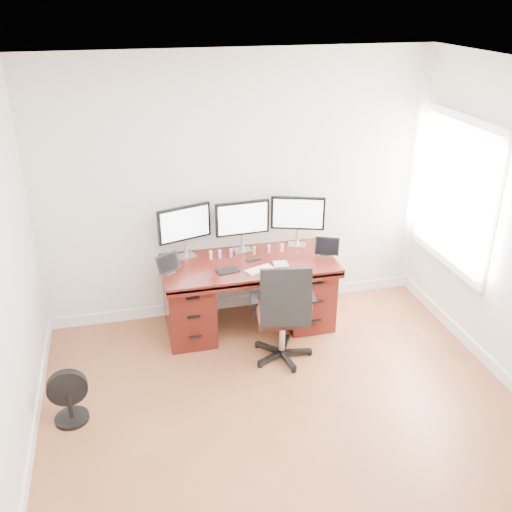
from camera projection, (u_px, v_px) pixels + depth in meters
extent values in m
plane|color=brown|center=(303.00, 451.00, 4.33)|extent=(4.50, 4.50, 0.00)
cube|color=silver|center=(238.00, 189.00, 5.72)|extent=(4.00, 0.10, 2.70)
cube|color=white|center=(455.00, 193.00, 5.47)|extent=(0.04, 1.30, 1.50)
cube|color=white|center=(453.00, 193.00, 5.47)|extent=(0.01, 1.15, 1.35)
cube|color=#45110D|center=(249.00, 264.00, 5.60)|extent=(1.70, 0.80, 0.05)
cube|color=#45110D|center=(189.00, 303.00, 5.66)|extent=(0.45, 0.70, 0.70)
cube|color=#45110D|center=(305.00, 289.00, 5.92)|extent=(0.45, 0.70, 0.70)
cube|color=black|center=(242.00, 271.00, 5.96)|extent=(0.74, 0.03, 0.40)
cylinder|color=black|center=(282.00, 353.00, 5.42)|extent=(0.63, 0.63, 0.08)
cylinder|color=silver|center=(282.00, 332.00, 5.32)|extent=(0.06, 0.06, 0.39)
cube|color=#3D1712|center=(282.00, 314.00, 5.24)|extent=(0.53, 0.52, 0.07)
cube|color=black|center=(286.00, 298.00, 4.92)|extent=(0.45, 0.12, 0.53)
cube|color=black|center=(254.00, 299.00, 5.15)|extent=(0.10, 0.24, 0.03)
cube|color=black|center=(312.00, 297.00, 5.18)|extent=(0.10, 0.24, 0.03)
cylinder|color=black|center=(72.00, 418.00, 4.63)|extent=(0.27, 0.27, 0.03)
cylinder|color=black|center=(70.00, 405.00, 4.58)|extent=(0.05, 0.05, 0.23)
cylinder|color=black|center=(67.00, 389.00, 4.51)|extent=(0.32, 0.09, 0.32)
cube|color=silver|center=(186.00, 256.00, 5.70)|extent=(0.21, 0.19, 0.01)
cylinder|color=silver|center=(186.00, 248.00, 5.66)|extent=(0.04, 0.04, 0.18)
cube|color=black|center=(184.00, 223.00, 5.55)|extent=(0.54, 0.20, 0.35)
cube|color=white|center=(185.00, 224.00, 5.53)|extent=(0.48, 0.15, 0.30)
cube|color=silver|center=(243.00, 250.00, 5.82)|extent=(0.19, 0.15, 0.01)
cylinder|color=silver|center=(243.00, 242.00, 5.79)|extent=(0.04, 0.04, 0.18)
cube|color=black|center=(242.00, 218.00, 5.67)|extent=(0.55, 0.06, 0.35)
cube|color=white|center=(243.00, 219.00, 5.65)|extent=(0.50, 0.03, 0.30)
cube|color=silver|center=(297.00, 244.00, 5.95)|extent=(0.22, 0.19, 0.01)
cylinder|color=silver|center=(297.00, 237.00, 5.91)|extent=(0.04, 0.04, 0.18)
cube|color=black|center=(298.00, 213.00, 5.80)|extent=(0.53, 0.21, 0.35)
cube|color=white|center=(298.00, 214.00, 5.78)|extent=(0.48, 0.16, 0.30)
cube|color=silver|center=(169.00, 272.00, 5.37)|extent=(0.13, 0.12, 0.01)
cube|color=black|center=(168.00, 263.00, 5.33)|extent=(0.24, 0.18, 0.17)
cube|color=silver|center=(327.00, 255.00, 5.71)|extent=(0.12, 0.11, 0.01)
cube|color=black|center=(327.00, 246.00, 5.67)|extent=(0.25, 0.16, 0.17)
cube|color=white|center=(260.00, 270.00, 5.42)|extent=(0.29, 0.20, 0.01)
cube|color=#B9BCC1|center=(281.00, 264.00, 5.53)|extent=(0.15, 0.15, 0.01)
cube|color=black|center=(228.00, 271.00, 5.40)|extent=(0.22, 0.16, 0.01)
cube|color=black|center=(253.00, 260.00, 5.62)|extent=(0.15, 0.10, 0.01)
cylinder|color=orange|center=(211.00, 256.00, 5.63)|extent=(0.03, 0.03, 0.06)
sphere|color=orange|center=(211.00, 252.00, 5.61)|extent=(0.04, 0.04, 0.04)
cylinder|color=#658FF3|center=(220.00, 255.00, 5.65)|extent=(0.03, 0.03, 0.06)
sphere|color=#658FF3|center=(220.00, 251.00, 5.63)|extent=(0.04, 0.04, 0.04)
cylinder|color=#9165D5|center=(231.00, 254.00, 5.67)|extent=(0.03, 0.03, 0.06)
sphere|color=#9165D5|center=(231.00, 250.00, 5.66)|extent=(0.04, 0.04, 0.04)
cylinder|color=olive|center=(254.00, 252.00, 5.73)|extent=(0.03, 0.03, 0.06)
sphere|color=olive|center=(254.00, 248.00, 5.71)|extent=(0.04, 0.04, 0.04)
cylinder|color=pink|center=(269.00, 250.00, 5.76)|extent=(0.03, 0.03, 0.06)
sphere|color=pink|center=(269.00, 246.00, 5.74)|extent=(0.04, 0.04, 0.04)
cylinder|color=#E4DD69|center=(282.00, 249.00, 5.79)|extent=(0.03, 0.03, 0.06)
sphere|color=#E4DD69|center=(282.00, 245.00, 5.77)|extent=(0.04, 0.04, 0.04)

